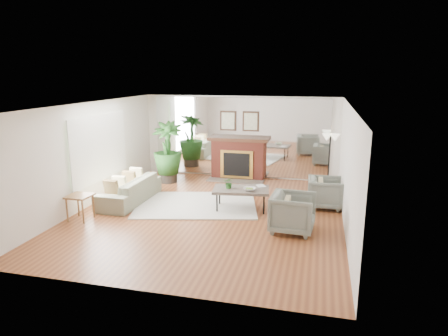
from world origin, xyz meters
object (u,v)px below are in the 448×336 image
(potted_ficus, at_px, (167,150))
(armchair_back, at_px, (325,193))
(armchair_front, at_px, (293,213))
(floor_lamp, at_px, (331,142))
(coffee_table, at_px, (241,190))
(side_table, at_px, (80,199))
(fireplace, at_px, (238,157))
(sofa, at_px, (130,190))

(potted_ficus, bearing_deg, armchair_back, -15.73)
(armchair_front, distance_m, floor_lamp, 3.90)
(coffee_table, bearing_deg, floor_lamp, 52.57)
(coffee_table, height_order, armchair_back, armchair_back)
(side_table, bearing_deg, coffee_table, 24.31)
(armchair_front, bearing_deg, armchair_back, -16.75)
(fireplace, xyz_separation_m, coffee_table, (0.66, -2.82, -0.18))
(potted_ficus, relative_size, floor_lamp, 1.20)
(armchair_back, height_order, potted_ficus, potted_ficus)
(sofa, height_order, floor_lamp, floor_lamp)
(side_table, bearing_deg, sofa, 71.67)
(armchair_back, relative_size, armchair_front, 0.92)
(sofa, xyz_separation_m, armchair_front, (4.13, -0.98, 0.09))
(potted_ficus, distance_m, floor_lamp, 4.70)
(potted_ficus, bearing_deg, fireplace, 25.16)
(armchair_back, bearing_deg, coffee_table, 105.61)
(armchair_front, bearing_deg, side_table, 99.51)
(fireplace, relative_size, armchair_front, 2.34)
(armchair_front, bearing_deg, coffee_table, 54.65)
(side_table, bearing_deg, armchair_front, 5.41)
(side_table, height_order, floor_lamp, floor_lamp)
(armchair_back, xyz_separation_m, floor_lamp, (0.10, 2.02, 0.92))
(fireplace, distance_m, floor_lamp, 2.78)
(sofa, xyz_separation_m, armchair_back, (4.78, 0.72, 0.06))
(coffee_table, xyz_separation_m, floor_lamp, (2.04, 2.66, 0.81))
(fireplace, relative_size, coffee_table, 1.47)
(coffee_table, relative_size, side_table, 2.46)
(sofa, xyz_separation_m, side_table, (-0.47, -1.42, 0.17))
(fireplace, distance_m, potted_ficus, 2.15)
(sofa, bearing_deg, side_table, -17.28)
(fireplace, relative_size, side_table, 3.62)
(fireplace, xyz_separation_m, armchair_front, (1.95, -3.88, -0.26))
(sofa, distance_m, floor_lamp, 5.68)
(coffee_table, xyz_separation_m, sofa, (-2.84, -0.08, -0.17))
(potted_ficus, bearing_deg, sofa, -97.20)
(coffee_table, distance_m, armchair_back, 2.04)
(sofa, height_order, side_table, sofa)
(armchair_front, bearing_deg, sofa, 80.71)
(floor_lamp, bearing_deg, sofa, -150.70)
(armchair_back, bearing_deg, armchair_front, 156.50)
(armchair_front, relative_size, floor_lamp, 0.58)
(armchair_back, relative_size, potted_ficus, 0.45)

